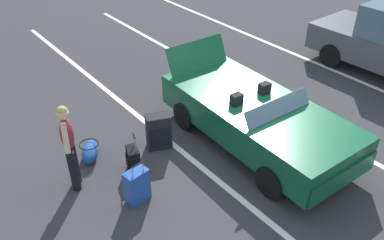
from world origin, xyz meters
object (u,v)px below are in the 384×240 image
at_px(suitcase_large_black, 159,132).
at_px(suitcase_medium_bright, 137,186).
at_px(convertible_car, 263,123).
at_px(duffel_bag, 90,151).
at_px(suitcase_small_carryon, 133,160).
at_px(traveler_person, 69,143).

height_order(suitcase_large_black, suitcase_medium_bright, suitcase_medium_bright).
bearing_deg(convertible_car, suitcase_large_black, -126.58).
height_order(suitcase_large_black, duffel_bag, suitcase_large_black).
distance_m(suitcase_large_black, suitcase_small_carryon, 0.85).
bearing_deg(duffel_bag, suitcase_medium_bright, 4.69).
xyz_separation_m(convertible_car, duffel_bag, (-1.80, -2.84, -0.43)).
height_order(suitcase_small_carryon, traveler_person, traveler_person).
bearing_deg(traveler_person, convertible_car, 6.60).
height_order(convertible_car, suitcase_medium_bright, convertible_car).
distance_m(suitcase_small_carryon, traveler_person, 1.25).
height_order(suitcase_small_carryon, duffel_bag, suitcase_small_carryon).
xyz_separation_m(suitcase_medium_bright, traveler_person, (-0.98, -0.66, 0.62)).
height_order(suitcase_large_black, suitcase_small_carryon, suitcase_small_carryon).
relative_size(suitcase_medium_bright, traveler_person, 0.50).
bearing_deg(suitcase_large_black, duffel_bag, -90.49).
bearing_deg(suitcase_large_black, suitcase_small_carryon, -46.14).
relative_size(suitcase_medium_bright, suitcase_small_carryon, 1.03).
bearing_deg(duffel_bag, traveler_person, -44.13).
bearing_deg(traveler_person, suitcase_medium_bright, -29.09).
bearing_deg(suitcase_medium_bright, duffel_bag, -3.07).
relative_size(suitcase_large_black, traveler_person, 0.45).
distance_m(convertible_car, suitcase_small_carryon, 2.58).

